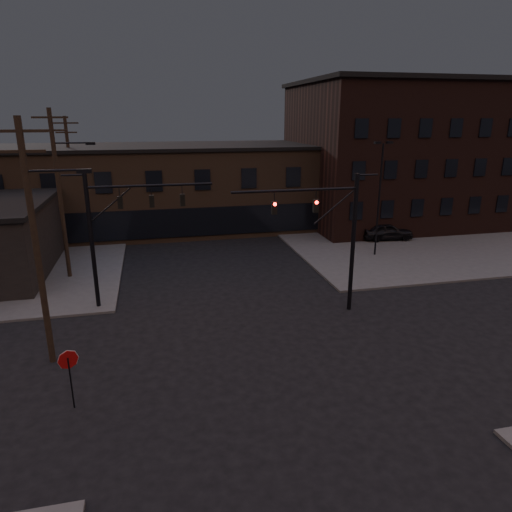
{
  "coord_description": "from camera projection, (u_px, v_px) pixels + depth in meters",
  "views": [
    {
      "loc": [
        -4.49,
        -18.59,
        10.96
      ],
      "look_at": [
        0.97,
        5.1,
        3.5
      ],
      "focal_mm": 32.0,
      "sensor_mm": 36.0,
      "label": 1
    }
  ],
  "objects": [
    {
      "name": "utility_pole_near",
      "position": [
        37.0,
        240.0,
        19.62
      ],
      "size": [
        3.7,
        0.28,
        11.0
      ],
      "color": "black",
      "rests_on": "ground"
    },
    {
      "name": "utility_pole_far",
      "position": [
        71.0,
        176.0,
        41.55
      ],
      "size": [
        2.2,
        0.28,
        11.0
      ],
      "color": "black",
      "rests_on": "ground"
    },
    {
      "name": "ground",
      "position": [
        260.0,
        359.0,
        21.5
      ],
      "size": [
        140.0,
        140.0,
        0.0
      ],
      "primitive_type": "plane",
      "color": "black",
      "rests_on": "ground"
    },
    {
      "name": "building_right",
      "position": [
        405.0,
        155.0,
        48.4
      ],
      "size": [
        22.0,
        16.0,
        14.0
      ],
      "primitive_type": "cube",
      "color": "black",
      "rests_on": "ground"
    },
    {
      "name": "parked_car_lot_a",
      "position": [
        387.0,
        231.0,
        41.58
      ],
      "size": [
        4.81,
        2.28,
        1.59
      ],
      "primitive_type": "imported",
      "rotation": [
        0.0,
        0.0,
        1.48
      ],
      "color": "black",
      "rests_on": "sidewalk_ne"
    },
    {
      "name": "traffic_signal_far",
      "position": [
        114.0,
        225.0,
        26.04
      ],
      "size": [
        7.12,
        0.24,
        8.0
      ],
      "color": "black",
      "rests_on": "ground"
    },
    {
      "name": "utility_pole_mid",
      "position": [
        60.0,
        192.0,
        30.5
      ],
      "size": [
        3.7,
        0.28,
        11.5
      ],
      "color": "black",
      "rests_on": "ground"
    },
    {
      "name": "parked_car_lot_b",
      "position": [
        371.0,
        226.0,
        44.13
      ],
      "size": [
        5.08,
        3.46,
        1.37
      ],
      "primitive_type": "imported",
      "rotation": [
        0.0,
        0.0,
        1.21
      ],
      "color": "silver",
      "rests_on": "sidewalk_ne"
    },
    {
      "name": "stop_sign",
      "position": [
        69.0,
        366.0,
        17.39
      ],
      "size": [
        0.72,
        0.33,
        2.48
      ],
      "color": "black",
      "rests_on": "ground"
    },
    {
      "name": "building_row",
      "position": [
        196.0,
        188.0,
        46.41
      ],
      "size": [
        40.0,
        12.0,
        8.0
      ],
      "primitive_type": "cube",
      "color": "#4C3928",
      "rests_on": "ground"
    },
    {
      "name": "car_crossing",
      "position": [
        210.0,
        225.0,
        45.08
      ],
      "size": [
        2.0,
        4.46,
        1.42
      ],
      "primitive_type": "imported",
      "rotation": [
        0.0,
        0.0,
        -0.12
      ],
      "color": "black",
      "rests_on": "ground"
    },
    {
      "name": "lot_light_b",
      "position": [
        414.0,
        179.0,
        41.67
      ],
      "size": [
        1.5,
        0.28,
        9.14
      ],
      "color": "black",
      "rests_on": "ground"
    },
    {
      "name": "lot_light_a",
      "position": [
        380.0,
        189.0,
        35.72
      ],
      "size": [
        1.5,
        0.28,
        9.14
      ],
      "color": "black",
      "rests_on": "ground"
    },
    {
      "name": "sidewalk_ne",
      "position": [
        419.0,
        227.0,
        46.7
      ],
      "size": [
        30.0,
        30.0,
        0.15
      ],
      "primitive_type": "cube",
      "color": "#474744",
      "rests_on": "ground"
    },
    {
      "name": "traffic_signal_near",
      "position": [
        335.0,
        229.0,
        25.4
      ],
      "size": [
        7.12,
        0.24,
        8.0
      ],
      "color": "black",
      "rests_on": "ground"
    }
  ]
}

